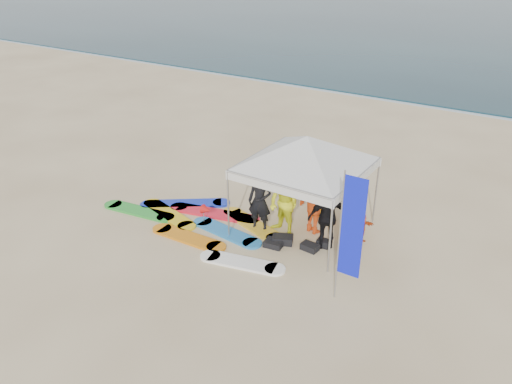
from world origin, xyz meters
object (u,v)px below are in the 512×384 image
at_px(person_black_a, 260,201).
at_px(person_yellow, 284,204).
at_px(person_seated, 361,228).
at_px(person_orange_b, 322,191).
at_px(marker_pennant, 207,210).
at_px(person_orange_a, 316,202).
at_px(canopy_tent, 307,136).
at_px(feather_flag, 351,229).
at_px(surfboard_spread, 200,223).
at_px(person_black_b, 328,217).

distance_m(person_black_a, person_yellow, 0.69).
relative_size(person_black_a, person_seated, 2.11).
bearing_deg(person_orange_b, marker_pennant, 36.72).
height_order(person_orange_a, canopy_tent, canopy_tent).
height_order(canopy_tent, feather_flag, canopy_tent).
height_order(feather_flag, surfboard_spread, feather_flag).
height_order(person_yellow, surfboard_spread, person_yellow).
bearing_deg(feather_flag, person_black_b, 126.35).
bearing_deg(canopy_tent, person_black_a, -144.87).
bearing_deg(person_black_b, person_black_a, -33.88).
height_order(person_orange_a, person_seated, person_orange_a).
bearing_deg(marker_pennant, person_seated, 20.58).
bearing_deg(person_yellow, person_seated, 35.41).
bearing_deg(person_seated, canopy_tent, 112.81).
relative_size(person_black_b, person_seated, 2.08).
height_order(person_black_a, person_black_b, person_black_a).
distance_m(person_black_b, person_orange_b, 1.73).
xyz_separation_m(person_black_b, person_seated, (0.69, 0.72, -0.48)).
relative_size(person_orange_a, surfboard_spread, 0.30).
bearing_deg(person_black_a, person_orange_a, 20.09).
height_order(person_orange_b, feather_flag, feather_flag).
bearing_deg(person_orange_b, canopy_tent, 80.50).
xyz_separation_m(person_seated, canopy_tent, (-1.66, -0.23, 2.40)).
height_order(person_yellow, canopy_tent, canopy_tent).
distance_m(person_black_b, canopy_tent, 2.20).
bearing_deg(person_black_b, person_yellow, -39.24).
bearing_deg(surfboard_spread, person_black_b, 13.64).
bearing_deg(feather_flag, person_yellow, 145.86).
height_order(person_yellow, person_orange_a, person_yellow).
relative_size(person_black_a, person_orange_a, 1.00).
bearing_deg(person_orange_a, person_black_a, 45.81).
distance_m(person_black_b, feather_flag, 2.51).
distance_m(person_black_b, surfboard_spread, 3.87).
height_order(marker_pennant, surfboard_spread, marker_pennant).
distance_m(person_orange_a, canopy_tent, 1.93).
xyz_separation_m(canopy_tent, feather_flag, (2.34, -2.35, -0.94)).
height_order(person_black_a, person_orange_a, person_orange_a).
relative_size(person_yellow, canopy_tent, 0.44).
distance_m(person_seated, canopy_tent, 2.93).
bearing_deg(person_black_a, marker_pennant, -168.18).
distance_m(person_black_a, surfboard_spread, 2.00).
height_order(person_black_a, surfboard_spread, person_black_a).
relative_size(person_orange_b, person_seated, 1.89).
bearing_deg(feather_flag, person_orange_b, 124.32).
xyz_separation_m(person_orange_b, feather_flag, (2.27, -3.33, 1.06)).
distance_m(person_seated, feather_flag, 3.04).
height_order(feather_flag, marker_pennant, feather_flag).
relative_size(person_black_b, marker_pennant, 2.90).
xyz_separation_m(person_seated, feather_flag, (0.68, -2.58, 1.45)).
distance_m(person_orange_b, marker_pennant, 3.45).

